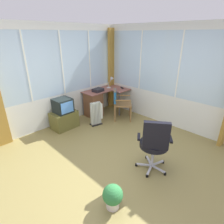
{
  "coord_description": "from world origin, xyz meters",
  "views": [
    {
      "loc": [
        -2.05,
        -1.97,
        2.3
      ],
      "look_at": [
        0.69,
        0.74,
        0.64
      ],
      "focal_mm": 29.35,
      "sensor_mm": 36.0,
      "label": 1
    }
  ],
  "objects_px": {
    "desk_lamp": "(112,80)",
    "space_heater": "(97,113)",
    "paper_tray": "(98,90)",
    "tv_on_stand": "(64,115)",
    "wooden_armchair": "(119,100)",
    "office_chair": "(155,142)",
    "desk": "(95,103)",
    "tv_remote": "(122,88)",
    "potted_plant": "(113,196)"
  },
  "relations": [
    {
      "from": "desk_lamp",
      "to": "space_heater",
      "type": "relative_size",
      "value": 0.55
    },
    {
      "from": "paper_tray",
      "to": "tv_on_stand",
      "type": "relative_size",
      "value": 0.37
    },
    {
      "from": "wooden_armchair",
      "to": "office_chair",
      "type": "height_order",
      "value": "office_chair"
    },
    {
      "from": "paper_tray",
      "to": "tv_on_stand",
      "type": "height_order",
      "value": "paper_tray"
    },
    {
      "from": "wooden_armchair",
      "to": "desk_lamp",
      "type": "bearing_deg",
      "value": 60.94
    },
    {
      "from": "desk",
      "to": "tv_on_stand",
      "type": "height_order",
      "value": "tv_on_stand"
    },
    {
      "from": "tv_remote",
      "to": "office_chair",
      "type": "height_order",
      "value": "office_chair"
    },
    {
      "from": "wooden_armchair",
      "to": "space_heater",
      "type": "bearing_deg",
      "value": 165.91
    },
    {
      "from": "wooden_armchair",
      "to": "office_chair",
      "type": "distance_m",
      "value": 2.28
    },
    {
      "from": "paper_tray",
      "to": "tv_remote",
      "type": "bearing_deg",
      "value": -19.93
    },
    {
      "from": "desk",
      "to": "space_heater",
      "type": "xyz_separation_m",
      "value": [
        -0.37,
        -0.5,
        -0.08
      ]
    },
    {
      "from": "desk_lamp",
      "to": "potted_plant",
      "type": "height_order",
      "value": "desk_lamp"
    },
    {
      "from": "potted_plant",
      "to": "tv_remote",
      "type": "bearing_deg",
      "value": 39.75
    },
    {
      "from": "desk_lamp",
      "to": "wooden_armchair",
      "type": "distance_m",
      "value": 0.82
    },
    {
      "from": "desk",
      "to": "desk_lamp",
      "type": "bearing_deg",
      "value": -4.13
    },
    {
      "from": "desk_lamp",
      "to": "tv_remote",
      "type": "distance_m",
      "value": 0.4
    },
    {
      "from": "office_chair",
      "to": "wooden_armchair",
      "type": "bearing_deg",
      "value": 58.19
    },
    {
      "from": "wooden_armchair",
      "to": "tv_remote",
      "type": "bearing_deg",
      "value": 33.34
    },
    {
      "from": "desk",
      "to": "tv_on_stand",
      "type": "xyz_separation_m",
      "value": [
        -1.09,
        -0.03,
        -0.05
      ]
    },
    {
      "from": "desk",
      "to": "paper_tray",
      "type": "bearing_deg",
      "value": -27.79
    },
    {
      "from": "tv_remote",
      "to": "office_chair",
      "type": "relative_size",
      "value": 0.15
    },
    {
      "from": "paper_tray",
      "to": "space_heater",
      "type": "height_order",
      "value": "paper_tray"
    },
    {
      "from": "desk",
      "to": "space_heater",
      "type": "relative_size",
      "value": 1.99
    },
    {
      "from": "potted_plant",
      "to": "space_heater",
      "type": "bearing_deg",
      "value": 53.77
    },
    {
      "from": "tv_on_stand",
      "to": "wooden_armchair",
      "type": "bearing_deg",
      "value": -24.72
    },
    {
      "from": "desk",
      "to": "space_heater",
      "type": "height_order",
      "value": "desk"
    },
    {
      "from": "desk_lamp",
      "to": "space_heater",
      "type": "bearing_deg",
      "value": -156.3
    },
    {
      "from": "desk",
      "to": "desk_lamp",
      "type": "xyz_separation_m",
      "value": [
        0.66,
        -0.05,
        0.57
      ]
    },
    {
      "from": "office_chair",
      "to": "potted_plant",
      "type": "relative_size",
      "value": 2.71
    },
    {
      "from": "desk_lamp",
      "to": "desk",
      "type": "bearing_deg",
      "value": 175.87
    },
    {
      "from": "tv_remote",
      "to": "tv_on_stand",
      "type": "relative_size",
      "value": 0.19
    },
    {
      "from": "wooden_armchair",
      "to": "tv_on_stand",
      "type": "distance_m",
      "value": 1.55
    },
    {
      "from": "tv_remote",
      "to": "paper_tray",
      "type": "distance_m",
      "value": 0.8
    },
    {
      "from": "tv_remote",
      "to": "potted_plant",
      "type": "bearing_deg",
      "value": -116.34
    },
    {
      "from": "desk",
      "to": "tv_remote",
      "type": "height_order",
      "value": "tv_remote"
    },
    {
      "from": "tv_remote",
      "to": "potted_plant",
      "type": "height_order",
      "value": "tv_remote"
    },
    {
      "from": "office_chair",
      "to": "tv_on_stand",
      "type": "height_order",
      "value": "office_chair"
    },
    {
      "from": "tv_on_stand",
      "to": "office_chair",
      "type": "bearing_deg",
      "value": -85.63
    },
    {
      "from": "paper_tray",
      "to": "wooden_armchair",
      "type": "xyz_separation_m",
      "value": [
        0.22,
        -0.62,
        -0.22
      ]
    },
    {
      "from": "desk_lamp",
      "to": "potted_plant",
      "type": "distance_m",
      "value": 3.75
    },
    {
      "from": "desk",
      "to": "wooden_armchair",
      "type": "bearing_deg",
      "value": -65.12
    },
    {
      "from": "space_heater",
      "to": "potted_plant",
      "type": "bearing_deg",
      "value": -126.23
    },
    {
      "from": "tv_remote",
      "to": "tv_on_stand",
      "type": "distance_m",
      "value": 1.99
    },
    {
      "from": "tv_on_stand",
      "to": "desk_lamp",
      "type": "bearing_deg",
      "value": -0.59
    },
    {
      "from": "tv_remote",
      "to": "wooden_armchair",
      "type": "xyz_separation_m",
      "value": [
        -0.53,
        -0.35,
        -0.19
      ]
    },
    {
      "from": "desk_lamp",
      "to": "paper_tray",
      "type": "distance_m",
      "value": 0.6
    },
    {
      "from": "desk",
      "to": "desk_lamp",
      "type": "height_order",
      "value": "desk_lamp"
    },
    {
      "from": "wooden_armchair",
      "to": "space_heater",
      "type": "distance_m",
      "value": 0.75
    },
    {
      "from": "desk",
      "to": "tv_on_stand",
      "type": "distance_m",
      "value": 1.09
    },
    {
      "from": "desk_lamp",
      "to": "paper_tray",
      "type": "relative_size",
      "value": 1.19
    }
  ]
}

